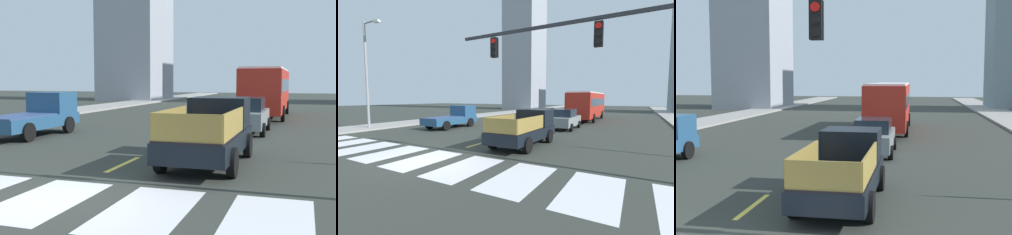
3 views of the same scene
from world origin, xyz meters
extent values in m
cube|color=#E4CB49|center=(0.00, 4.00, 0.00)|extent=(0.16, 2.40, 0.01)
cube|color=#E4CB49|center=(0.00, 9.00, 0.00)|extent=(0.16, 2.40, 0.01)
cube|color=#E4CB49|center=(0.00, 14.00, 0.00)|extent=(0.16, 2.40, 0.01)
cube|color=#E4CB49|center=(0.00, 19.00, 0.00)|extent=(0.16, 2.40, 0.01)
cube|color=#E4CB49|center=(0.00, 24.00, 0.00)|extent=(0.16, 2.40, 0.01)
cube|color=#E4CB49|center=(0.00, 29.00, 0.00)|extent=(0.16, 2.40, 0.01)
cube|color=#E4CB49|center=(0.00, 34.00, 0.00)|extent=(0.16, 2.40, 0.01)
cube|color=#E4CB49|center=(0.00, 39.00, 0.00)|extent=(0.16, 2.40, 0.01)
cube|color=black|center=(2.44, 4.80, 0.68)|extent=(1.96, 5.20, 0.56)
cube|color=black|center=(2.44, 6.50, 1.46)|extent=(1.84, 1.60, 1.00)
cube|color=#19232D|center=(2.44, 6.94, 1.64)|extent=(1.72, 0.08, 0.56)
cube|color=black|center=(2.44, 3.85, 0.99)|extent=(1.84, 3.30, 0.06)
cylinder|color=black|center=(1.46, 6.36, 0.40)|extent=(0.22, 0.80, 0.80)
cylinder|color=black|center=(3.42, 6.36, 0.40)|extent=(0.22, 0.80, 0.80)
cylinder|color=black|center=(1.46, 3.24, 0.40)|extent=(0.22, 0.80, 0.80)
cylinder|color=black|center=(3.42, 3.24, 0.40)|extent=(0.22, 0.80, 0.80)
cube|color=olive|center=(1.54, 3.85, 1.37)|extent=(0.06, 3.17, 0.70)
cube|color=olive|center=(3.34, 3.85, 1.37)|extent=(0.06, 3.17, 0.70)
cube|color=olive|center=(2.44, 2.27, 1.37)|extent=(1.80, 0.06, 0.70)
cylinder|color=black|center=(-5.61, 10.18, 0.40)|extent=(0.22, 0.80, 0.80)
cube|color=#B4261A|center=(2.66, 22.09, 1.85)|extent=(2.50, 10.80, 2.70)
cube|color=#19232D|center=(2.66, 22.09, 2.20)|extent=(2.52, 9.94, 0.80)
cube|color=silver|center=(2.66, 22.09, 3.26)|extent=(2.40, 10.37, 0.12)
cylinder|color=black|center=(1.41, 25.44, 0.50)|extent=(0.22, 1.00, 1.00)
cylinder|color=black|center=(3.91, 25.44, 0.50)|extent=(0.22, 1.00, 1.00)
cylinder|color=black|center=(1.41, 19.12, 0.50)|extent=(0.22, 1.00, 1.00)
cylinder|color=black|center=(3.91, 19.12, 0.50)|extent=(0.22, 1.00, 1.00)
cube|color=gray|center=(2.51, 12.94, 0.70)|extent=(1.80, 4.40, 0.76)
cube|color=#1E2833|center=(2.51, 12.79, 1.40)|extent=(1.58, 2.11, 0.64)
cylinder|color=black|center=(1.61, 14.31, 0.32)|extent=(0.22, 0.64, 0.64)
cylinder|color=black|center=(3.41, 14.31, 0.32)|extent=(0.22, 0.64, 0.64)
cylinder|color=black|center=(1.61, 11.58, 0.32)|extent=(0.22, 0.64, 0.64)
cylinder|color=black|center=(3.41, 11.58, 0.32)|extent=(0.22, 0.64, 0.64)
cube|color=black|center=(2.38, 1.96, 4.85)|extent=(0.28, 0.24, 0.84)
cylinder|color=red|center=(2.38, 1.83, 5.11)|extent=(0.20, 0.04, 0.20)
cylinder|color=black|center=(2.38, 1.83, 4.85)|extent=(0.20, 0.04, 0.20)
cylinder|color=black|center=(2.38, 1.83, 4.59)|extent=(0.20, 0.04, 0.20)
camera|label=1|loc=(5.16, -7.54, 2.52)|focal=45.20mm
camera|label=2|loc=(7.92, -6.66, 2.66)|focal=24.53mm
camera|label=3|loc=(4.55, -6.96, 3.59)|focal=44.78mm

